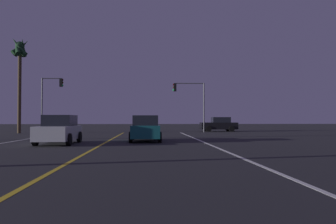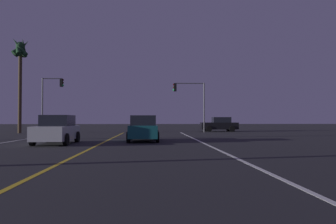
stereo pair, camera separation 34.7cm
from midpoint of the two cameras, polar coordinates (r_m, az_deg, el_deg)
lane_edge_right at (r=14.83m, az=9.65°, el=-6.86°), size 0.16×42.64×0.01m
lane_center_divider at (r=14.73m, az=-14.63°, el=-6.88°), size 0.16×42.64×0.01m
car_crossing_side at (r=39.48m, az=8.62°, el=-2.16°), size 4.30×2.02×1.70m
car_oncoming at (r=20.40m, az=-18.84°, el=-2.97°), size 2.02×4.30×1.70m
car_ahead_far at (r=21.74m, az=-4.39°, el=-2.92°), size 2.02×4.30×1.70m
traffic_light_near_right at (r=36.56m, az=3.40°, el=2.90°), size 3.55×0.36×5.50m
traffic_light_near_left at (r=37.85m, az=-19.82°, el=3.17°), size 2.35×0.36×5.94m
palm_tree_left_far at (r=37.91m, az=-24.62°, el=8.73°), size 1.96×2.14×9.99m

